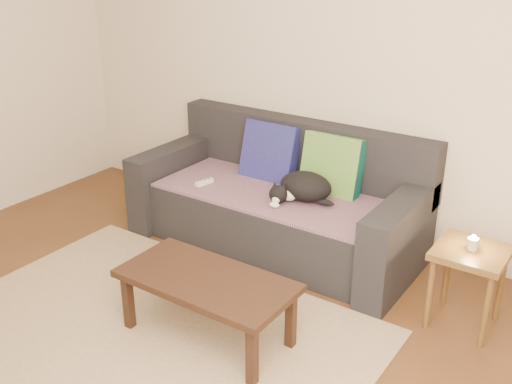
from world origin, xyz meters
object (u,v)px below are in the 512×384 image
wii_remote_a (204,182)px  sofa (279,204)px  coffee_table (207,285)px  cat (303,187)px  wii_remote_b (279,197)px  side_table (470,263)px

wii_remote_a → sofa: bearing=-52.5°
sofa → coffee_table: (0.30, -1.22, 0.04)m
sofa → cat: (0.25, -0.09, 0.23)m
wii_remote_b → coffee_table: bearing=177.9°
cat → wii_remote_b: cat is taller
sofa → wii_remote_a: sofa is taller
coffee_table → cat: bearing=92.3°
wii_remote_a → coffee_table: (0.79, -0.97, -0.11)m
sofa → side_table: (1.45, -0.26, 0.10)m
cat → wii_remote_b: bearing=-168.4°
wii_remote_a → wii_remote_b: 0.61m
side_table → sofa: bearing=169.7°
cat → side_table: (1.20, -0.17, -0.13)m
sofa → wii_remote_b: (0.11, -0.17, 0.15)m
sofa → side_table: bearing=-10.3°
wii_remote_b → side_table: side_table is taller
cat → side_table: bearing=-27.6°
coffee_table → wii_remote_a: bearing=129.2°
cat → wii_remote_b: size_ratio=3.12×
cat → wii_remote_a: size_ratio=3.12×
wii_remote_a → side_table: side_table is taller
wii_remote_a → side_table: size_ratio=0.30×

